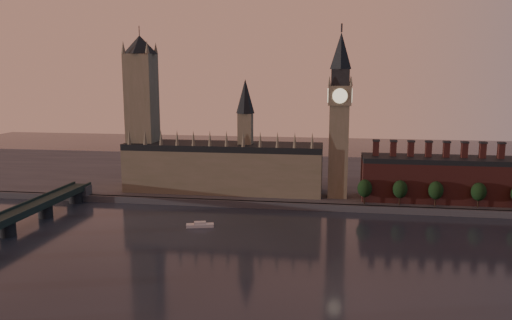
% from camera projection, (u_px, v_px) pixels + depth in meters
% --- Properties ---
extents(ground, '(900.00, 900.00, 0.00)m').
position_uv_depth(ground, '(315.00, 266.00, 212.42)').
color(ground, black).
rests_on(ground, ground).
extents(north_bank, '(900.00, 182.00, 4.00)m').
position_uv_depth(north_bank, '(323.00, 178.00, 385.62)').
color(north_bank, '#4E4E53').
rests_on(north_bank, ground).
extents(palace_of_westminster, '(130.00, 30.30, 74.00)m').
position_uv_depth(palace_of_westminster, '(224.00, 165.00, 330.40)').
color(palace_of_westminster, '#756653').
rests_on(palace_of_westminster, north_bank).
extents(victoria_tower, '(24.00, 24.00, 108.00)m').
position_uv_depth(victoria_tower, '(142.00, 107.00, 332.51)').
color(victoria_tower, '#756653').
rests_on(victoria_tower, north_bank).
extents(big_ben, '(15.00, 15.00, 107.00)m').
position_uv_depth(big_ben, '(339.00, 114.00, 308.65)').
color(big_ben, '#756653').
rests_on(big_ben, north_bank).
extents(chimney_block, '(110.00, 25.00, 37.00)m').
position_uv_depth(chimney_block, '(453.00, 179.00, 304.75)').
color(chimney_block, maroon).
rests_on(chimney_block, north_bank).
extents(embankment_tree_0, '(8.60, 8.60, 14.88)m').
position_uv_depth(embankment_tree_0, '(365.00, 188.00, 298.19)').
color(embankment_tree_0, black).
rests_on(embankment_tree_0, north_bank).
extents(embankment_tree_1, '(8.60, 8.60, 14.88)m').
position_uv_depth(embankment_tree_1, '(400.00, 189.00, 295.90)').
color(embankment_tree_1, black).
rests_on(embankment_tree_1, north_bank).
extents(embankment_tree_2, '(8.60, 8.60, 14.88)m').
position_uv_depth(embankment_tree_2, '(436.00, 190.00, 293.00)').
color(embankment_tree_2, black).
rests_on(embankment_tree_2, north_bank).
extents(embankment_tree_3, '(8.60, 8.60, 14.88)m').
position_uv_depth(embankment_tree_3, '(479.00, 192.00, 289.42)').
color(embankment_tree_3, black).
rests_on(embankment_tree_3, north_bank).
extents(river_boat, '(15.19, 7.81, 2.92)m').
position_uv_depth(river_boat, '(200.00, 225.00, 266.94)').
color(river_boat, silver).
rests_on(river_boat, ground).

